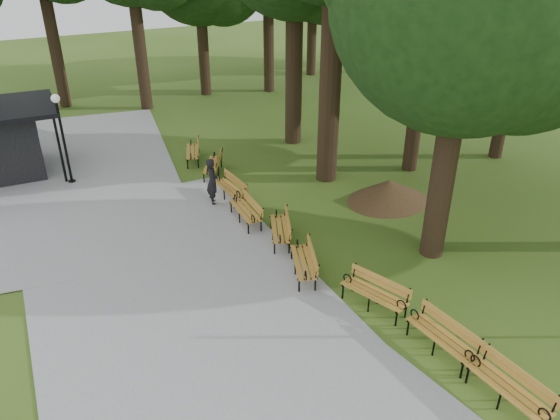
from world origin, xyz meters
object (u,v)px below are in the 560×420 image
bench_5 (280,229)px  bench_9 (192,151)px  person (212,182)px  bench_4 (303,262)px  dirt_mound (389,191)px  bench_6 (245,211)px  bench_3 (374,294)px  bench_8 (213,165)px  bench_7 (229,188)px  bench_1 (508,389)px  bench_2 (442,337)px  lamp_post (60,121)px

bench_5 → bench_9: 7.66m
person → bench_4: 5.49m
dirt_mound → bench_6: size_ratio=1.39×
bench_3 → bench_8: 10.00m
bench_7 → bench_9: bearing=175.7°
bench_1 → bench_7: (-1.01, 11.50, 0.00)m
bench_1 → bench_6: bearing=-173.8°
bench_1 → person: bearing=-173.1°
bench_5 → bench_8: (0.16, 5.86, 0.00)m
person → bench_7: size_ratio=0.91×
bench_3 → bench_4: (-0.82, 2.16, 0.00)m
person → bench_2: person is taller
bench_4 → lamp_post: bearing=-131.7°
lamp_post → bench_8: 5.88m
dirt_mound → bench_7: bearing=149.4°
bench_3 → dirt_mound: bearing=119.3°
lamp_post → bench_1: bearing=-69.8°
person → bench_5: (0.81, -3.47, -0.43)m
lamp_post → bench_7: bearing=-42.1°
person → bench_6: person is taller
person → dirt_mound: 6.37m
bench_8 → bench_9: (-0.18, 1.80, 0.00)m
lamp_post → dirt_mound: bearing=-36.6°
lamp_post → bench_8: size_ratio=1.85×
lamp_post → bench_6: size_ratio=1.85×
bench_2 → bench_4: (-1.15, 4.21, 0.00)m
person → bench_8: size_ratio=0.91×
person → bench_5: bearing=-154.1°
dirt_mound → bench_5: size_ratio=1.39×
lamp_post → bench_9: size_ratio=1.85×
bench_9 → bench_2: bearing=23.8°
dirt_mound → lamp_post: bearing=143.4°
bench_1 → bench_4: same height
bench_6 → dirt_mound: bearing=83.2°
person → bench_4: size_ratio=0.91×
bench_8 → dirt_mound: bearing=73.0°
person → dirt_mound: bearing=-104.6°
lamp_post → bench_9: (4.96, -0.19, -2.06)m
person → bench_7: bearing=-74.9°
lamp_post → bench_3: size_ratio=1.85×
bench_2 → bench_8: same height
lamp_post → bench_2: size_ratio=1.85×
dirt_mound → bench_8: (-4.67, 5.31, 0.02)m
bench_1 → bench_7: bearing=-176.3°
bench_1 → bench_6: size_ratio=1.00×
person → bench_9: bearing=2.1°
person → bench_5: size_ratio=0.91×
bench_2 → bench_5: size_ratio=1.00×
person → bench_5: person is taller
bench_5 → bench_3: bearing=31.3°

